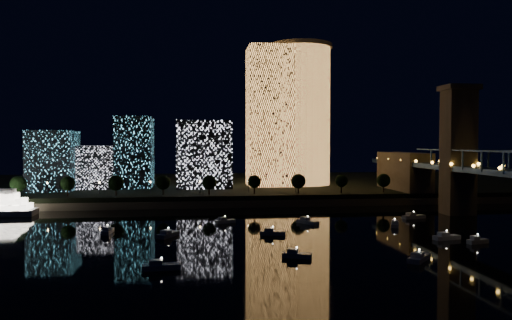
{
  "coord_description": "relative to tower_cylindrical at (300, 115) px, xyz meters",
  "views": [
    {
      "loc": [
        -36.92,
        -131.68,
        27.85
      ],
      "look_at": [
        -13.39,
        55.0,
        21.28
      ],
      "focal_mm": 35.0,
      "sensor_mm": 36.0,
      "label": 1
    }
  ],
  "objects": [
    {
      "name": "far_bank",
      "position": [
        -21.27,
        24.24,
        -40.61
      ],
      "size": [
        420.0,
        160.0,
        5.0
      ],
      "primitive_type": "cube",
      "color": "black",
      "rests_on": "ground"
    },
    {
      "name": "midrise_blocks",
      "position": [
        -86.06,
        -11.29,
        -22.39
      ],
      "size": [
        96.07,
        35.98,
        36.07
      ],
      "color": "silver",
      "rests_on": "far_bank"
    },
    {
      "name": "ground",
      "position": [
        -21.27,
        -135.76,
        -43.11
      ],
      "size": [
        520.0,
        520.0,
        0.0
      ],
      "primitive_type": "plane",
      "color": "black",
      "rests_on": "ground"
    },
    {
      "name": "street_lamps",
      "position": [
        -55.27,
        -41.76,
        -34.09
      ],
      "size": [
        132.7,
        0.7,
        5.65
      ],
      "color": "black",
      "rests_on": "far_bank"
    },
    {
      "name": "motorboats",
      "position": [
        -24.75,
        -124.03,
        -42.3
      ],
      "size": [
        112.56,
        69.09,
        2.78
      ],
      "color": "silver",
      "rests_on": "ground"
    },
    {
      "name": "seawall",
      "position": [
        -21.27,
        -53.76,
        -41.61
      ],
      "size": [
        420.0,
        6.0,
        3.0
      ],
      "primitive_type": "cube",
      "color": "#6B5E4C",
      "rests_on": "ground"
    },
    {
      "name": "tower_rectangular",
      "position": [
        -17.99,
        -5.32,
        -1.48
      ],
      "size": [
        23.03,
        23.03,
        73.27
      ],
      "primitive_type": "cube",
      "color": "#FFA851",
      "rests_on": "far_bank"
    },
    {
      "name": "tower_cylindrical",
      "position": [
        0.0,
        0.0,
        0.0
      ],
      "size": [
        34.0,
        34.0,
        75.97
      ],
      "color": "#FFA851",
      "rests_on": "far_bank"
    },
    {
      "name": "esplanade_trees",
      "position": [
        -55.31,
        -47.76,
        -32.64
      ],
      "size": [
        166.46,
        6.76,
        8.88
      ],
      "color": "black",
      "rests_on": "far_bank"
    }
  ]
}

